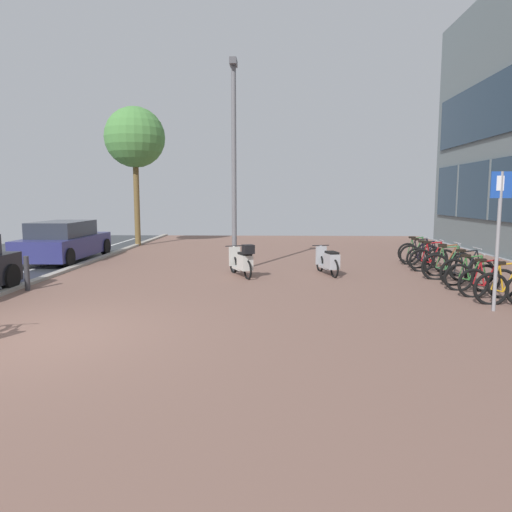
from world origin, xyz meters
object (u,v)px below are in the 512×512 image
at_px(scooter_mid, 243,261).
at_px(bicycle_rack_00, 507,289).
at_px(bicycle_rack_09, 417,252).
at_px(lamp_post, 234,157).
at_px(bicycle_rack_07, 427,258).
at_px(bicycle_rack_03, 467,272).
at_px(bicycle_rack_04, 449,267).
at_px(bollard_far, 27,273).
at_px(parked_car_far, 64,242).
at_px(parking_sign, 499,226).
at_px(bicycle_rack_08, 420,255).
at_px(scooter_near, 329,262).
at_px(street_tree, 135,138).
at_px(bicycle_rack_02, 472,277).
at_px(bicycle_rack_05, 448,264).
at_px(bicycle_rack_01, 487,283).
at_px(bicycle_rack_06, 433,260).

bearing_deg(scooter_mid, bicycle_rack_00, -30.04).
height_order(bicycle_rack_09, lamp_post, lamp_post).
bearing_deg(bicycle_rack_07, bicycle_rack_03, -88.48).
bearing_deg(bicycle_rack_03, bicycle_rack_09, 89.63).
bearing_deg(bicycle_rack_04, bicycle_rack_09, 86.60).
distance_m(bicycle_rack_03, bollard_far, 10.78).
xyz_separation_m(parked_car_far, parking_sign, (11.60, -7.03, 0.99)).
relative_size(scooter_mid, lamp_post, 0.26).
bearing_deg(bicycle_rack_04, bollard_far, -170.54).
relative_size(bicycle_rack_08, scooter_near, 0.80).
bearing_deg(street_tree, bicycle_rack_02, -43.16).
height_order(bicycle_rack_02, bicycle_rack_03, bicycle_rack_03).
bearing_deg(bicycle_rack_00, bicycle_rack_05, 88.20).
bearing_deg(parked_car_far, bicycle_rack_08, -3.03).
xyz_separation_m(scooter_near, parked_car_far, (-8.86, 2.79, 0.28)).
xyz_separation_m(lamp_post, bollard_far, (-4.71, -3.03, -2.95)).
xyz_separation_m(bicycle_rack_08, bicycle_rack_09, (0.10, 0.73, -0.00)).
relative_size(bicycle_rack_01, bicycle_rack_09, 1.02).
height_order(bicycle_rack_08, parking_sign, parking_sign).
bearing_deg(scooter_near, bicycle_rack_03, -24.50).
relative_size(bicycle_rack_05, bollard_far, 1.69).
relative_size(bicycle_rack_06, lamp_post, 0.23).
height_order(bicycle_rack_00, scooter_near, bicycle_rack_00).
height_order(bicycle_rack_04, bicycle_rack_09, bicycle_rack_04).
xyz_separation_m(bicycle_rack_03, bicycle_rack_06, (-0.13, 2.19, -0.00)).
relative_size(bicycle_rack_03, bicycle_rack_08, 1.05).
distance_m(parked_car_far, street_tree, 6.72).
height_order(bicycle_rack_05, parked_car_far, parked_car_far).
xyz_separation_m(bicycle_rack_06, bicycle_rack_07, (0.05, 0.73, -0.02)).
relative_size(bicycle_rack_07, scooter_mid, 0.81).
height_order(bicycle_rack_07, parking_sign, parking_sign).
bearing_deg(bicycle_rack_02, scooter_mid, 161.91).
xyz_separation_m(scooter_mid, parked_car_far, (-6.43, 3.21, 0.22)).
height_order(bicycle_rack_03, bollard_far, bicycle_rack_03).
bearing_deg(bicycle_rack_02, bicycle_rack_09, 87.74).
relative_size(bicycle_rack_07, lamp_post, 0.21).
bearing_deg(bicycle_rack_07, bollard_far, -159.67).
height_order(bicycle_rack_00, bicycle_rack_04, bicycle_rack_04).
bearing_deg(bicycle_rack_01, bicycle_rack_07, 89.24).
relative_size(bicycle_rack_00, bollard_far, 1.62).
xyz_separation_m(bicycle_rack_07, parking_sign, (-0.48, -5.65, 1.32)).
bearing_deg(bollard_far, bicycle_rack_08, 23.70).
xyz_separation_m(bicycle_rack_01, scooter_mid, (-5.59, 2.54, 0.11)).
bearing_deg(parking_sign, bicycle_rack_04, 83.90).
height_order(bicycle_rack_05, scooter_near, bicycle_rack_05).
height_order(parking_sign, bollard_far, parking_sign).
distance_m(bicycle_rack_06, lamp_post, 6.62).
relative_size(bicycle_rack_01, bicycle_rack_03, 0.93).
relative_size(bicycle_rack_05, bicycle_rack_09, 1.09).
bearing_deg(bicycle_rack_06, parked_car_far, 170.09).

